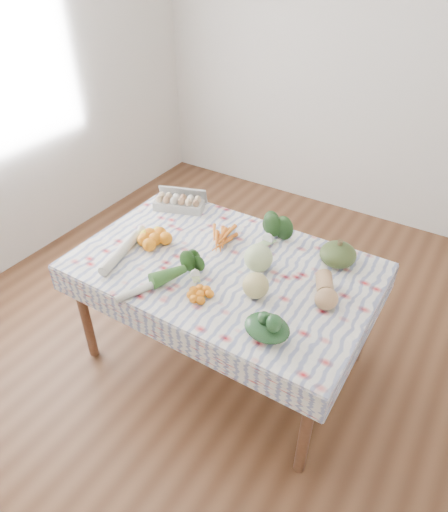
{
  "coord_description": "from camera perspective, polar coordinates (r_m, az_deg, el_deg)",
  "views": [
    {
      "loc": [
        1.07,
        -1.71,
        2.33
      ],
      "look_at": [
        0.0,
        0.0,
        0.82
      ],
      "focal_mm": 32.0,
      "sensor_mm": 36.0,
      "label": 1
    }
  ],
  "objects": [
    {
      "name": "orange_cluster",
      "position": [
        2.72,
        -8.64,
        2.13
      ],
      "size": [
        0.33,
        0.33,
        0.08
      ],
      "primitive_type": "cube",
      "rotation": [
        0.0,
        0.0,
        -0.37
      ],
      "color": "orange",
      "rests_on": "tablecloth"
    },
    {
      "name": "broccoli",
      "position": [
        2.47,
        -3.78,
        -1.38
      ],
      "size": [
        0.18,
        0.18,
        0.09
      ],
      "primitive_type": "ellipsoid",
      "rotation": [
        0.0,
        0.0,
        0.74
      ],
      "color": "#1C4114",
      "rests_on": "tablecloth"
    },
    {
      "name": "grapefruit",
      "position": [
        2.31,
        3.99,
        -3.7
      ],
      "size": [
        0.16,
        0.16,
        0.14
      ],
      "primitive_type": "sphere",
      "rotation": [
        0.0,
        0.0,
        0.22
      ],
      "color": "tan",
      "rests_on": "tablecloth"
    },
    {
      "name": "leek",
      "position": [
        2.41,
        -9.18,
        -3.66
      ],
      "size": [
        0.2,
        0.38,
        0.04
      ],
      "primitive_type": "cylinder",
      "rotation": [
        1.57,
        0.0,
        -0.42
      ],
      "color": "beige",
      "rests_on": "tablecloth"
    },
    {
      "name": "carrot_bunch",
      "position": [
        2.71,
        -0.54,
        2.0
      ],
      "size": [
        0.26,
        0.24,
        0.04
      ],
      "primitive_type": "cube",
      "rotation": [
        0.0,
        0.0,
        0.11
      ],
      "color": "orange",
      "rests_on": "tablecloth"
    },
    {
      "name": "ground",
      "position": [
        3.08,
        0.0,
        -12.32
      ],
      "size": [
        4.5,
        4.5,
        0.0
      ],
      "primitive_type": "plane",
      "color": "#54311C",
      "rests_on": "ground"
    },
    {
      "name": "spinach_bag",
      "position": [
        2.13,
        5.4,
        -8.92
      ],
      "size": [
        0.27,
        0.24,
        0.1
      ],
      "primitive_type": "ellipsoid",
      "rotation": [
        0.0,
        0.0,
        0.38
      ],
      "color": "#17371A",
      "rests_on": "tablecloth"
    },
    {
      "name": "kabocha_squash",
      "position": [
        2.6,
        14.06,
        0.21
      ],
      "size": [
        0.23,
        0.23,
        0.13
      ],
      "primitive_type": "ellipsoid",
      "rotation": [
        0.0,
        0.0,
        -0.16
      ],
      "color": "#415325",
      "rests_on": "tablecloth"
    },
    {
      "name": "butternut_squash",
      "position": [
        2.36,
        12.59,
        -4.06
      ],
      "size": [
        0.21,
        0.28,
        0.12
      ],
      "primitive_type": "ellipsoid",
      "rotation": [
        0.0,
        0.0,
        0.45
      ],
      "color": "tan",
      "rests_on": "tablecloth"
    },
    {
      "name": "mandarin_cluster",
      "position": [
        2.33,
        -2.98,
        -4.74
      ],
      "size": [
        0.18,
        0.18,
        0.05
      ],
      "primitive_type": "cube",
      "rotation": [
        0.0,
        0.0,
        -0.14
      ],
      "color": "orange",
      "rests_on": "tablecloth"
    },
    {
      "name": "kale_bunch",
      "position": [
        2.72,
        6.16,
        3.29
      ],
      "size": [
        0.18,
        0.16,
        0.15
      ],
      "primitive_type": "ellipsoid",
      "rotation": [
        0.0,
        0.0,
        -0.06
      ],
      "color": "#1D3D18",
      "rests_on": "tablecloth"
    },
    {
      "name": "tablecloth",
      "position": [
        2.56,
        0.0,
        -1.15
      ],
      "size": [
        1.66,
        1.06,
        0.01
      ],
      "primitive_type": "cube",
      "color": "white",
      "rests_on": "dining_table"
    },
    {
      "name": "dining_table",
      "position": [
        2.61,
        0.0,
        -2.5
      ],
      "size": [
        1.6,
        1.0,
        0.75
      ],
      "color": "brown",
      "rests_on": "ground"
    },
    {
      "name": "daikon",
      "position": [
        2.67,
        -12.77,
        0.49
      ],
      "size": [
        0.14,
        0.41,
        0.06
      ],
      "primitive_type": "cylinder",
      "rotation": [
        1.57,
        0.0,
        0.21
      ],
      "color": "beige",
      "rests_on": "tablecloth"
    },
    {
      "name": "wall_back",
      "position": [
        4.21,
        17.9,
        22.39
      ],
      "size": [
        4.0,
        0.04,
        2.8
      ],
      "primitive_type": "cube",
      "color": "white",
      "rests_on": "ground"
    },
    {
      "name": "cabbage",
      "position": [
        2.48,
        4.32,
        -0.21
      ],
      "size": [
        0.19,
        0.19,
        0.16
      ],
      "primitive_type": "sphere",
      "rotation": [
        0.0,
        0.0,
        0.2
      ],
      "color": "#B0C687",
      "rests_on": "tablecloth"
    },
    {
      "name": "egg_carton",
      "position": [
        3.05,
        -5.67,
        6.53
      ],
      "size": [
        0.35,
        0.23,
        0.09
      ],
      "primitive_type": "cube",
      "rotation": [
        0.0,
        0.0,
        0.34
      ],
      "color": "#B1B0AB",
      "rests_on": "tablecloth"
    }
  ]
}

